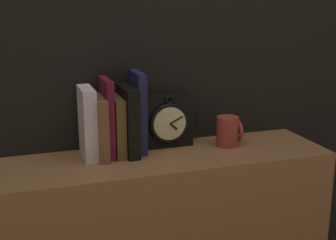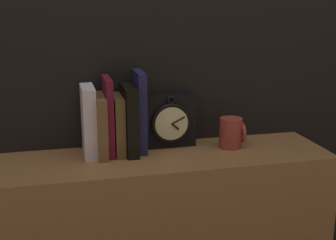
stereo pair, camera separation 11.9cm
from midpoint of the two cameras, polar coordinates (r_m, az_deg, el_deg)
clock at (r=1.53m, az=-2.45°, el=-0.10°), size 0.17×0.08×0.18m
book_slot0_white at (r=1.45m, az=-12.10°, el=-0.38°), size 0.04×0.14×0.22m
book_slot1_brown at (r=1.45m, az=-10.67°, el=-0.90°), size 0.03×0.16×0.19m
book_slot2_maroon at (r=1.45m, az=-9.75°, el=0.28°), size 0.02×0.14×0.24m
book_slot3_brown at (r=1.47m, az=-8.57°, el=-0.74°), size 0.03×0.14×0.18m
book_slot4_black at (r=1.46m, az=-7.16°, el=-0.11°), size 0.04×0.15×0.21m
book_slot5_navy at (r=1.48m, az=-5.95°, el=0.94°), size 0.03×0.12×0.26m
mug at (r=1.55m, az=5.23°, el=-1.40°), size 0.08×0.07×0.10m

